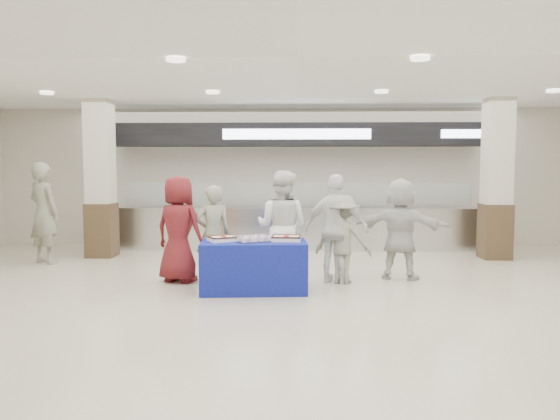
{
  "coord_description": "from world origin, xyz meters",
  "views": [
    {
      "loc": [
        -0.01,
        -6.82,
        1.86
      ],
      "look_at": [
        -0.26,
        1.6,
        1.18
      ],
      "focal_mm": 35.0,
      "sensor_mm": 36.0,
      "label": 1
    }
  ],
  "objects_px": {
    "display_table": "(254,266)",
    "chef_short": "(336,229)",
    "sheet_cake_right": "(286,238)",
    "soldier_bg": "(44,213)",
    "soldier_a": "(213,234)",
    "chef_tall": "(282,227)",
    "soldier_b": "(343,239)",
    "sheet_cake_left": "(223,238)",
    "cupcake_tray": "(253,239)",
    "civilian_maroon": "(179,229)",
    "civilian_white": "(400,229)"
  },
  "relations": [
    {
      "from": "display_table",
      "to": "chef_short",
      "type": "xyz_separation_m",
      "value": [
        1.27,
        0.64,
        0.49
      ]
    },
    {
      "from": "sheet_cake_right",
      "to": "soldier_bg",
      "type": "bearing_deg",
      "value": 154.93
    },
    {
      "from": "soldier_a",
      "to": "chef_tall",
      "type": "height_order",
      "value": "chef_tall"
    },
    {
      "from": "chef_tall",
      "to": "soldier_b",
      "type": "height_order",
      "value": "chef_tall"
    },
    {
      "from": "sheet_cake_left",
      "to": "soldier_a",
      "type": "relative_size",
      "value": 0.33
    },
    {
      "from": "chef_short",
      "to": "soldier_bg",
      "type": "distance_m",
      "value": 5.69
    },
    {
      "from": "cupcake_tray",
      "to": "sheet_cake_right",
      "type": "bearing_deg",
      "value": 6.01
    },
    {
      "from": "sheet_cake_left",
      "to": "chef_short",
      "type": "relative_size",
      "value": 0.3
    },
    {
      "from": "chef_tall",
      "to": "display_table",
      "type": "bearing_deg",
      "value": 77.65
    },
    {
      "from": "civilian_maroon",
      "to": "soldier_a",
      "type": "height_order",
      "value": "civilian_maroon"
    },
    {
      "from": "soldier_bg",
      "to": "chef_short",
      "type": "bearing_deg",
      "value": -167.83
    },
    {
      "from": "cupcake_tray",
      "to": "soldier_b",
      "type": "bearing_deg",
      "value": 24.2
    },
    {
      "from": "civilian_maroon",
      "to": "display_table",
      "type": "bearing_deg",
      "value": 174.39
    },
    {
      "from": "civilian_white",
      "to": "sheet_cake_left",
      "type": "bearing_deg",
      "value": 37.99
    },
    {
      "from": "soldier_bg",
      "to": "soldier_a",
      "type": "bearing_deg",
      "value": -176.17
    },
    {
      "from": "civilian_maroon",
      "to": "soldier_b",
      "type": "distance_m",
      "value": 2.63
    },
    {
      "from": "cupcake_tray",
      "to": "sheet_cake_left",
      "type": "bearing_deg",
      "value": -179.22
    },
    {
      "from": "sheet_cake_left",
      "to": "sheet_cake_right",
      "type": "height_order",
      "value": "sheet_cake_right"
    },
    {
      "from": "sheet_cake_left",
      "to": "sheet_cake_right",
      "type": "bearing_deg",
      "value": 3.56
    },
    {
      "from": "display_table",
      "to": "civilian_maroon",
      "type": "bearing_deg",
      "value": 148.85
    },
    {
      "from": "sheet_cake_right",
      "to": "soldier_bg",
      "type": "xyz_separation_m",
      "value": [
        -4.67,
        2.19,
        0.17
      ]
    },
    {
      "from": "display_table",
      "to": "civilian_white",
      "type": "distance_m",
      "value": 2.57
    },
    {
      "from": "sheet_cake_left",
      "to": "soldier_a",
      "type": "distance_m",
      "value": 0.68
    },
    {
      "from": "chef_short",
      "to": "soldier_b",
      "type": "height_order",
      "value": "chef_short"
    },
    {
      "from": "soldier_a",
      "to": "chef_tall",
      "type": "distance_m",
      "value": 1.11
    },
    {
      "from": "soldier_b",
      "to": "soldier_bg",
      "type": "relative_size",
      "value": 0.73
    },
    {
      "from": "display_table",
      "to": "soldier_a",
      "type": "bearing_deg",
      "value": 133.54
    },
    {
      "from": "soldier_a",
      "to": "civilian_white",
      "type": "distance_m",
      "value": 3.06
    },
    {
      "from": "civilian_white",
      "to": "chef_short",
      "type": "bearing_deg",
      "value": 36.12
    },
    {
      "from": "chef_short",
      "to": "chef_tall",
      "type": "bearing_deg",
      "value": 16.86
    },
    {
      "from": "display_table",
      "to": "sheet_cake_left",
      "type": "distance_m",
      "value": 0.62
    },
    {
      "from": "chef_tall",
      "to": "civilian_white",
      "type": "relative_size",
      "value": 1.07
    },
    {
      "from": "sheet_cake_left",
      "to": "chef_short",
      "type": "distance_m",
      "value": 1.83
    },
    {
      "from": "civilian_maroon",
      "to": "chef_short",
      "type": "bearing_deg",
      "value": -158.52
    },
    {
      "from": "display_table",
      "to": "sheet_cake_right",
      "type": "bearing_deg",
      "value": 4.2
    },
    {
      "from": "soldier_bg",
      "to": "cupcake_tray",
      "type": "bearing_deg",
      "value": -179.51
    },
    {
      "from": "sheet_cake_right",
      "to": "chef_tall",
      "type": "bearing_deg",
      "value": 97.8
    },
    {
      "from": "sheet_cake_left",
      "to": "civilian_maroon",
      "type": "height_order",
      "value": "civilian_maroon"
    },
    {
      "from": "sheet_cake_right",
      "to": "civilian_white",
      "type": "relative_size",
      "value": 0.26
    },
    {
      "from": "civilian_white",
      "to": "display_table",
      "type": "bearing_deg",
      "value": 41.55
    },
    {
      "from": "chef_tall",
      "to": "soldier_bg",
      "type": "relative_size",
      "value": 0.92
    },
    {
      "from": "sheet_cake_left",
      "to": "chef_short",
      "type": "bearing_deg",
      "value": 20.1
    },
    {
      "from": "chef_tall",
      "to": "sheet_cake_left",
      "type": "bearing_deg",
      "value": 56.12
    },
    {
      "from": "soldier_bg",
      "to": "chef_tall",
      "type": "bearing_deg",
      "value": -170.71
    },
    {
      "from": "sheet_cake_right",
      "to": "civilian_white",
      "type": "height_order",
      "value": "civilian_white"
    },
    {
      "from": "display_table",
      "to": "soldier_b",
      "type": "xyz_separation_m",
      "value": [
        1.37,
        0.64,
        0.33
      ]
    },
    {
      "from": "chef_short",
      "to": "civilian_white",
      "type": "distance_m",
      "value": 1.12
    },
    {
      "from": "chef_tall",
      "to": "soldier_b",
      "type": "relative_size",
      "value": 1.27
    },
    {
      "from": "cupcake_tray",
      "to": "soldier_a",
      "type": "distance_m",
      "value": 0.93
    },
    {
      "from": "display_table",
      "to": "sheet_cake_right",
      "type": "xyz_separation_m",
      "value": [
        0.48,
        0.07,
        0.42
      ]
    }
  ]
}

